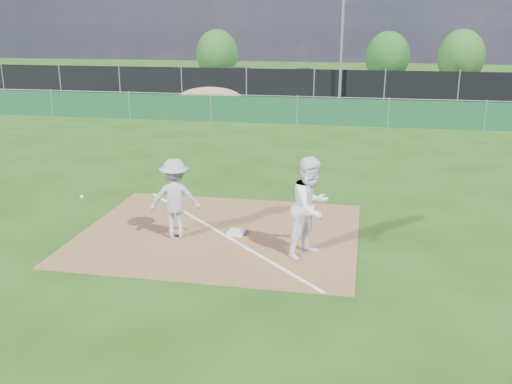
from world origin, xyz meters
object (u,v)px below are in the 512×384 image
at_px(play_at_first, 175,198).
at_px(car_mid, 308,81).
at_px(first_base, 236,233).
at_px(tree_right, 461,56).
at_px(light_pole, 342,30).
at_px(tree_mid, 388,57).
at_px(runner, 311,207).
at_px(car_left, 242,77).
at_px(tree_left, 217,54).
at_px(car_right, 389,83).

height_order(play_at_first, car_mid, play_at_first).
distance_m(first_base, tree_right, 33.68).
bearing_deg(light_pole, play_at_first, -96.10).
xyz_separation_m(first_base, car_mid, (-1.12, 25.73, 0.70)).
xyz_separation_m(car_mid, tree_right, (10.25, 6.63, 1.26)).
distance_m(car_mid, tree_mid, 8.49).
relative_size(light_pole, runner, 3.97).
relative_size(tree_mid, tree_right, 0.96).
bearing_deg(light_pole, runner, -88.58).
bearing_deg(car_left, first_base, -160.20).
height_order(play_at_first, tree_mid, tree_mid).
relative_size(light_pole, tree_left, 2.07).
height_order(car_left, tree_mid, tree_mid).
bearing_deg(car_right, runner, -166.16).
bearing_deg(tree_mid, tree_right, -0.36).
xyz_separation_m(runner, tree_left, (-10.65, 33.60, 0.98)).
bearing_deg(first_base, car_right, 81.58).
distance_m(first_base, car_right, 27.36).
bearing_deg(car_mid, tree_right, -48.31).
xyz_separation_m(runner, tree_right, (7.45, 33.15, 1.01)).
bearing_deg(tree_right, car_right, -134.05).
bearing_deg(tree_mid, car_right, -90.05).
bearing_deg(tree_left, car_left, -62.44).
xyz_separation_m(first_base, tree_left, (-8.96, 32.80, 1.93)).
bearing_deg(first_base, car_left, 102.00).
distance_m(play_at_first, tree_right, 34.35).
bearing_deg(car_left, car_mid, -90.42).
bearing_deg(play_at_first, car_right, 79.18).
xyz_separation_m(light_pole, tree_right, (8.01, 10.63, -1.98)).
distance_m(car_left, car_mid, 4.54).
xyz_separation_m(play_at_first, tree_left, (-7.73, 33.18, 1.10)).
relative_size(tree_left, tree_right, 0.98).
bearing_deg(tree_right, tree_mid, 179.64).
distance_m(car_right, tree_left, 14.25).
relative_size(play_at_first, tree_right, 0.66).
xyz_separation_m(light_pole, car_mid, (-2.24, 4.00, -3.24)).
bearing_deg(car_right, light_pole, 170.22).
relative_size(car_left, tree_mid, 1.28).
bearing_deg(light_pole, tree_mid, 74.85).
distance_m(first_base, runner, 2.09).
height_order(light_pole, car_left, light_pole).
distance_m(car_left, tree_right, 15.95).
distance_m(runner, tree_mid, 33.28).
xyz_separation_m(car_left, car_mid, (4.49, -0.65, -0.08)).
relative_size(runner, tree_mid, 0.53).
height_order(first_base, tree_right, tree_right).
bearing_deg(car_mid, play_at_first, -171.49).
xyz_separation_m(car_left, car_right, (9.61, 0.69, -0.24)).
xyz_separation_m(car_mid, car_right, (5.12, 1.33, -0.16)).
bearing_deg(play_at_first, tree_mid, 80.90).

